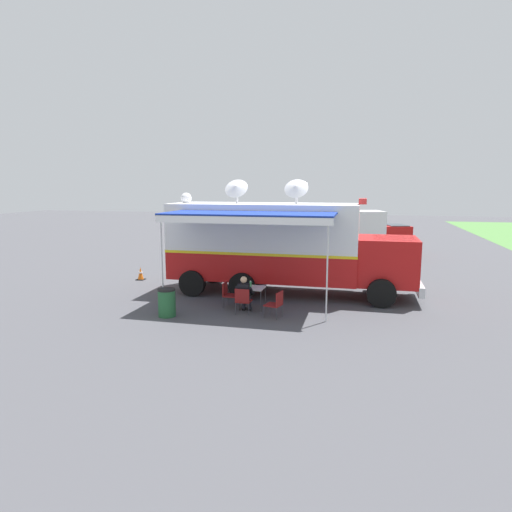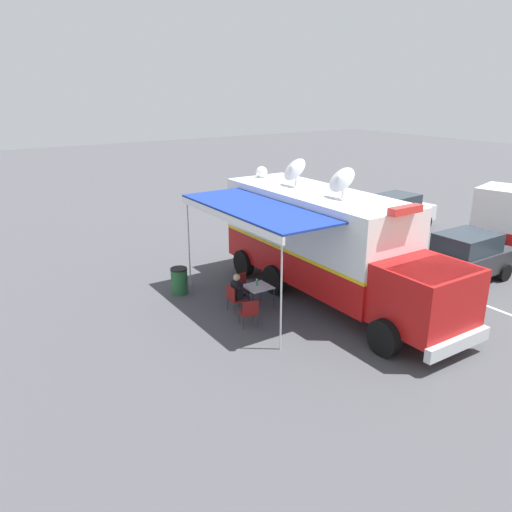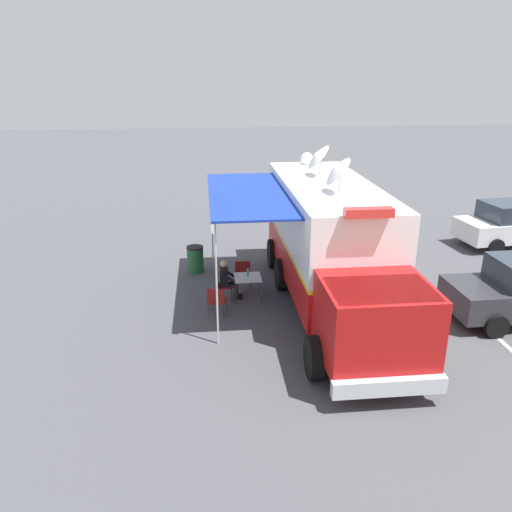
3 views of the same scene
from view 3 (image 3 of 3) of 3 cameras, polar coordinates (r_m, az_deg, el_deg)
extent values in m
plane|color=#47474C|center=(15.99, 7.54, -4.25)|extent=(100.00, 100.00, 0.00)
cube|color=silver|center=(14.97, 25.06, -7.86)|extent=(0.12, 4.80, 0.01)
cube|color=#B71414|center=(15.56, 7.73, -0.38)|extent=(2.51, 7.20, 1.10)
cube|color=white|center=(15.13, 7.97, 4.59)|extent=(2.51, 7.20, 1.70)
cube|color=yellow|center=(15.37, 7.82, 1.54)|extent=(2.53, 7.22, 0.10)
cube|color=#B71414|center=(11.35, 13.17, -7.13)|extent=(2.30, 2.10, 1.70)
cube|color=#28333D|center=(10.97, 13.70, -5.27)|extent=(2.15, 1.47, 0.70)
cube|color=silver|center=(10.89, 14.70, -14.02)|extent=(2.38, 0.20, 0.36)
cylinder|color=black|center=(12.40, 18.09, -10.17)|extent=(0.30, 1.00, 1.00)
cylinder|color=black|center=(11.66, 6.54, -11.26)|extent=(0.30, 1.00, 1.00)
cylinder|color=black|center=(16.60, 11.40, -1.68)|extent=(0.30, 1.00, 1.00)
cylinder|color=black|center=(16.05, 2.83, -2.05)|extent=(0.30, 1.00, 1.00)
cylinder|color=black|center=(18.37, 9.65, 0.59)|extent=(0.30, 1.00, 1.00)
cylinder|color=black|center=(17.88, 1.90, 0.32)|extent=(0.30, 1.00, 1.00)
cube|color=white|center=(14.92, 8.14, 7.92)|extent=(2.51, 7.20, 0.10)
cube|color=red|center=(11.42, 12.53, 4.79)|extent=(1.10, 0.28, 0.20)
cylinder|color=silver|center=(15.90, 7.27, 9.72)|extent=(0.10, 0.10, 0.45)
cone|color=silver|center=(15.80, 6.79, 11.16)|extent=(0.72, 0.90, 0.81)
cylinder|color=silver|center=(13.67, 9.44, 7.93)|extent=(0.10, 0.10, 0.45)
cone|color=silver|center=(13.55, 8.92, 9.60)|extent=(0.72, 0.90, 0.81)
sphere|color=white|center=(17.94, 5.75, 10.80)|extent=(0.44, 0.44, 0.44)
cube|color=#193399|center=(14.58, -0.97, 7.04)|extent=(2.20, 5.76, 0.06)
cube|color=white|center=(14.57, -5.15, 6.38)|extent=(0.08, 5.76, 0.24)
cylinder|color=silver|center=(12.44, -4.45, -3.25)|extent=(0.05, 0.05, 3.25)
cylinder|color=silver|center=(17.59, -4.97, 3.77)|extent=(0.05, 0.05, 3.25)
cube|color=silver|center=(15.23, -0.95, -2.42)|extent=(0.80, 0.80, 0.03)
cylinder|color=#333338|center=(15.07, 0.59, -4.18)|extent=(0.03, 0.03, 0.70)
cylinder|color=#333338|center=(15.01, -2.23, -4.30)|extent=(0.03, 0.03, 0.70)
cylinder|color=#333338|center=(15.74, 0.29, -3.08)|extent=(0.03, 0.03, 0.70)
cylinder|color=#333338|center=(15.68, -2.41, -3.19)|extent=(0.03, 0.03, 0.70)
cylinder|color=#3F9959|center=(15.25, -0.92, -1.91)|extent=(0.07, 0.07, 0.20)
cylinder|color=white|center=(15.21, -0.92, -1.52)|extent=(0.04, 0.04, 0.02)
cube|color=maroon|center=(15.41, -3.58, -3.36)|extent=(0.48, 0.48, 0.04)
cube|color=maroon|center=(15.32, -4.42, -2.60)|extent=(0.04, 0.48, 0.44)
cylinder|color=#333338|center=(15.71, -2.79, -3.71)|extent=(0.02, 0.02, 0.42)
cylinder|color=#333338|center=(15.31, -2.70, -4.37)|extent=(0.02, 0.02, 0.42)
cylinder|color=#333338|center=(15.69, -4.40, -3.77)|extent=(0.02, 0.02, 0.42)
cylinder|color=#333338|center=(15.29, -4.35, -4.43)|extent=(0.02, 0.02, 0.42)
cube|color=maroon|center=(16.02, -1.45, -2.38)|extent=(0.48, 0.48, 0.04)
cube|color=maroon|center=(16.14, -1.52, -1.33)|extent=(0.48, 0.04, 0.44)
cylinder|color=#333338|center=(15.92, -0.59, -3.35)|extent=(0.02, 0.02, 0.42)
cylinder|color=#333338|center=(15.89, -2.17, -3.42)|extent=(0.02, 0.02, 0.42)
cylinder|color=#333338|center=(16.32, -0.73, -2.74)|extent=(0.02, 0.02, 0.42)
cylinder|color=#333338|center=(16.29, -2.28, -2.80)|extent=(0.02, 0.02, 0.42)
cube|color=maroon|center=(14.46, -4.36, -5.01)|extent=(0.58, 0.58, 0.04)
cube|color=maroon|center=(14.17, -4.58, -4.54)|extent=(0.48, 0.15, 0.44)
cylinder|color=#333338|center=(14.79, -5.00, -5.34)|extent=(0.02, 0.02, 0.42)
cylinder|color=#333338|center=(14.70, -3.32, -5.45)|extent=(0.02, 0.02, 0.42)
cylinder|color=#333338|center=(14.41, -5.39, -6.08)|extent=(0.02, 0.02, 0.42)
cylinder|color=#333338|center=(14.32, -3.66, -6.20)|extent=(0.02, 0.02, 0.42)
cube|color=black|center=(15.30, -3.60, -2.32)|extent=(0.24, 0.36, 0.56)
sphere|color=tan|center=(15.14, -3.64, -0.85)|extent=(0.22, 0.22, 0.22)
cylinder|color=black|center=(15.50, -3.20, -1.85)|extent=(0.43, 0.09, 0.34)
cylinder|color=black|center=(15.07, -3.11, -2.50)|extent=(0.43, 0.09, 0.34)
cylinder|color=black|center=(15.51, -2.93, -3.12)|extent=(0.38, 0.13, 0.13)
cylinder|color=black|center=(15.61, -2.26, -3.87)|extent=(0.11, 0.11, 0.42)
cube|color=black|center=(15.68, -2.03, -4.44)|extent=(0.24, 0.10, 0.07)
cylinder|color=black|center=(15.32, -2.89, -3.41)|extent=(0.38, 0.13, 0.13)
cylinder|color=black|center=(15.42, -2.21, -4.17)|extent=(0.11, 0.11, 0.42)
cube|color=black|center=(15.50, -1.98, -4.75)|extent=(0.24, 0.10, 0.07)
cylinder|color=#235B33|center=(17.57, -6.83, -0.44)|extent=(0.56, 0.56, 0.85)
cylinder|color=black|center=(17.42, -6.89, 0.96)|extent=(0.57, 0.57, 0.06)
cube|color=black|center=(21.57, 6.61, 2.32)|extent=(0.36, 0.36, 0.03)
cone|color=orange|center=(21.48, 6.64, 3.06)|extent=(0.26, 0.26, 0.55)
cylinder|color=white|center=(21.47, 6.64, 3.13)|extent=(0.17, 0.17, 0.06)
cylinder|color=black|center=(14.65, 25.35, -7.13)|extent=(0.64, 0.23, 0.64)
cylinder|color=black|center=(16.04, 22.10, -4.31)|extent=(0.64, 0.23, 0.64)
cube|color=silver|center=(22.44, 26.80, 2.79)|extent=(4.37, 2.23, 0.76)
cube|color=#28333D|center=(22.17, 26.78, 4.54)|extent=(2.26, 1.81, 0.68)
cylinder|color=black|center=(22.46, 22.66, 2.41)|extent=(0.66, 0.29, 0.64)
cylinder|color=black|center=(21.08, 25.32, 0.92)|extent=(0.66, 0.29, 0.64)
camera|label=1|loc=(17.00, -56.91, 2.89)|focal=31.18mm
camera|label=2|loc=(7.15, -83.23, 4.43)|focal=35.25mm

